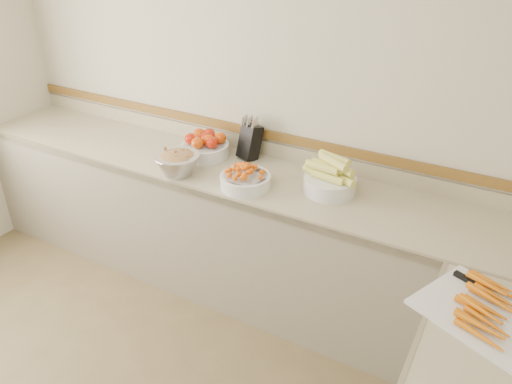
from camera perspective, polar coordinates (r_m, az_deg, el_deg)
The scene contains 8 objects.
back_wall at distance 3.25m, azimuth 0.26°, elevation 11.00°, with size 4.00×4.00×0.00m, color #BEB79D.
counter_back at distance 3.37m, azimuth -2.47°, elevation -4.36°, with size 4.00×0.65×1.08m.
knife_block at distance 3.27m, azimuth -0.71°, elevation 5.87°, with size 0.17×0.18×0.30m.
tomato_bowl at distance 3.34m, azimuth -5.85°, elevation 5.32°, with size 0.32×0.32×0.16m.
cherry_tomato_bowl at distance 2.93m, azimuth -1.21°, elevation 1.56°, with size 0.30×0.30×0.17m.
corn_bowl at distance 2.90m, azimuth 8.45°, elevation 1.46°, with size 0.34×0.31×0.23m.
rhubarb_bowl at distance 3.10m, azimuth -8.97°, elevation 3.40°, with size 0.28×0.28×0.16m.
cutting_board at distance 2.25m, azimuth 24.91°, elevation -12.23°, with size 0.62×0.56×0.07m.
Camera 1 is at (1.51, -0.70, 2.31)m, focal length 35.00 mm.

